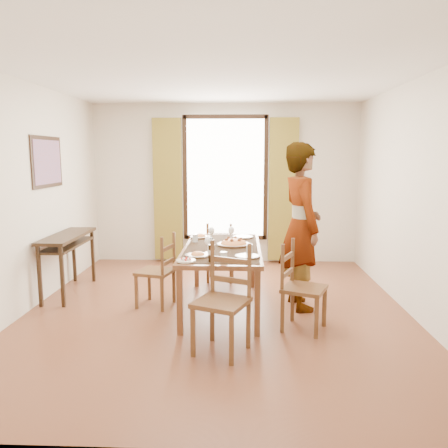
{
  "coord_description": "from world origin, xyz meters",
  "views": [
    {
      "loc": [
        0.28,
        -4.99,
        1.84
      ],
      "look_at": [
        0.06,
        0.31,
        1.0
      ],
      "focal_mm": 35.0,
      "sensor_mm": 36.0,
      "label": 1
    }
  ],
  "objects_px": {
    "man": "(301,227)",
    "pasta_platter": "(234,241)",
    "dining_table": "(222,252)",
    "console_table": "(67,243)"
  },
  "relations": [
    {
      "from": "man",
      "to": "pasta_platter",
      "type": "distance_m",
      "value": 0.83
    },
    {
      "from": "dining_table",
      "to": "pasta_platter",
      "type": "height_order",
      "value": "pasta_platter"
    },
    {
      "from": "console_table",
      "to": "man",
      "type": "relative_size",
      "value": 0.6
    },
    {
      "from": "dining_table",
      "to": "pasta_platter",
      "type": "distance_m",
      "value": 0.19
    },
    {
      "from": "dining_table",
      "to": "man",
      "type": "xyz_separation_m",
      "value": [
        0.94,
        0.07,
        0.3
      ]
    },
    {
      "from": "console_table",
      "to": "pasta_platter",
      "type": "xyz_separation_m",
      "value": [
        2.22,
        -0.41,
        0.12
      ]
    },
    {
      "from": "dining_table",
      "to": "console_table",
      "type": "bearing_deg",
      "value": 166.95
    },
    {
      "from": "console_table",
      "to": "man",
      "type": "height_order",
      "value": "man"
    },
    {
      "from": "console_table",
      "to": "pasta_platter",
      "type": "height_order",
      "value": "pasta_platter"
    },
    {
      "from": "pasta_platter",
      "to": "man",
      "type": "bearing_deg",
      "value": -0.29
    }
  ]
}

